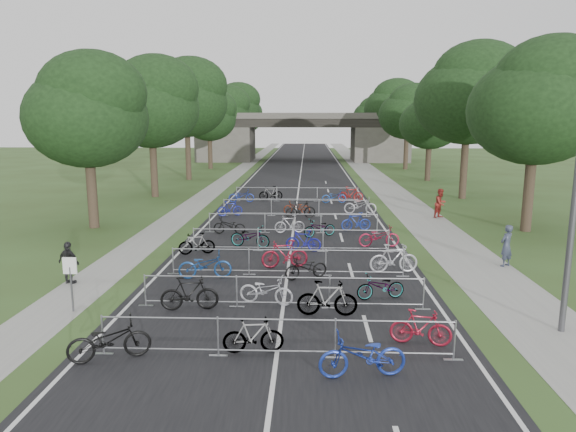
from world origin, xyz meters
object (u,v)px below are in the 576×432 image
at_px(park_sign, 70,274).
at_px(bike_0, 109,340).
at_px(overpass_bridge, 302,137).
at_px(bike_2, 363,356).
at_px(pedestrian_a, 506,246).
at_px(pedestrian_c, 69,263).
at_px(pedestrian_b, 441,203).
at_px(bike_1, 253,336).

height_order(park_sign, bike_0, park_sign).
bearing_deg(bike_0, overpass_bridge, -25.16).
relative_size(overpass_bridge, bike_2, 14.45).
relative_size(overpass_bridge, pedestrian_a, 17.29).
xyz_separation_m(bike_2, pedestrian_c, (-10.34, 6.81, 0.25)).
xyz_separation_m(pedestrian_b, pedestrian_c, (-17.40, -13.93, -0.11)).
bearing_deg(overpass_bridge, pedestrian_c, -97.89).
bearing_deg(pedestrian_c, pedestrian_a, -149.55).
bearing_deg(bike_0, park_sign, 15.56).
height_order(bike_0, bike_1, bike_0).
distance_m(park_sign, bike_1, 6.81).
xyz_separation_m(overpass_bridge, park_sign, (-6.80, -62.00, -2.27)).
relative_size(overpass_bridge, park_sign, 16.99).
distance_m(park_sign, pedestrian_a, 17.03).
relative_size(bike_1, pedestrian_a, 0.91).
bearing_deg(pedestrian_c, overpass_bridge, -77.23).
bearing_deg(bike_2, pedestrian_b, 152.42).
height_order(overpass_bridge, pedestrian_c, overpass_bridge).
height_order(bike_0, pedestrian_c, pedestrian_c).
distance_m(bike_1, pedestrian_b, 21.86).
bearing_deg(park_sign, overpass_bridge, 83.74).
height_order(park_sign, pedestrian_a, park_sign).
bearing_deg(bike_1, pedestrian_c, 47.00).
height_order(bike_0, bike_2, bike_2).
relative_size(overpass_bridge, pedestrian_b, 16.77).
relative_size(park_sign, pedestrian_c, 1.12).
bearing_deg(bike_0, pedestrian_c, 11.01).
height_order(bike_2, pedestrian_b, pedestrian_b).
height_order(overpass_bridge, park_sign, overpass_bridge).
distance_m(overpass_bridge, bike_2, 66.09).
bearing_deg(bike_1, bike_0, 91.96).
xyz_separation_m(overpass_bridge, bike_2, (2.14, -65.99, -2.97)).
distance_m(park_sign, bike_0, 4.22).
height_order(pedestrian_a, pedestrian_c, pedestrian_a).
height_order(overpass_bridge, pedestrian_b, overpass_bridge).
relative_size(overpass_bridge, bike_0, 14.81).
distance_m(bike_1, bike_2, 3.03).
bearing_deg(bike_2, pedestrian_a, 135.50).
bearing_deg(pedestrian_b, bike_0, -161.94).
distance_m(park_sign, bike_2, 9.82).
xyz_separation_m(bike_1, pedestrian_b, (9.83, 19.53, 0.43)).
bearing_deg(bike_2, overpass_bridge, 173.07).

